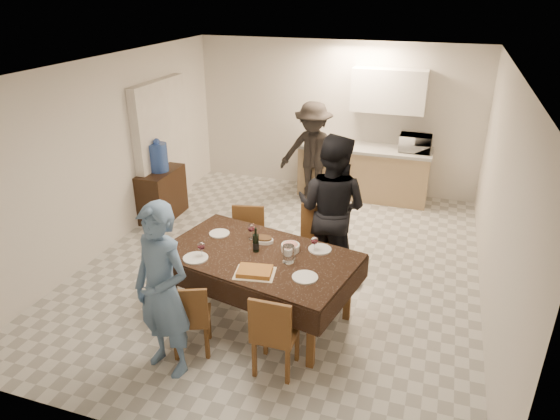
% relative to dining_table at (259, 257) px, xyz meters
% --- Properties ---
extents(floor, '(5.00, 6.00, 0.02)m').
position_rel_dining_table_xyz_m(floor, '(-0.10, 1.15, -0.76)').
color(floor, silver).
rests_on(floor, ground).
extents(ceiling, '(5.00, 6.00, 0.02)m').
position_rel_dining_table_xyz_m(ceiling, '(-0.10, 1.15, 1.84)').
color(ceiling, white).
rests_on(ceiling, wall_back).
extents(wall_back, '(5.00, 0.02, 2.60)m').
position_rel_dining_table_xyz_m(wall_back, '(-0.10, 4.15, 0.54)').
color(wall_back, silver).
rests_on(wall_back, floor).
extents(wall_front, '(5.00, 0.02, 2.60)m').
position_rel_dining_table_xyz_m(wall_front, '(-0.10, -1.85, 0.54)').
color(wall_front, silver).
rests_on(wall_front, floor).
extents(wall_left, '(0.02, 6.00, 2.60)m').
position_rel_dining_table_xyz_m(wall_left, '(-2.60, 1.15, 0.54)').
color(wall_left, silver).
rests_on(wall_left, floor).
extents(wall_right, '(0.02, 6.00, 2.60)m').
position_rel_dining_table_xyz_m(wall_right, '(2.40, 1.15, 0.54)').
color(wall_right, silver).
rests_on(wall_right, floor).
extents(stub_partition, '(0.15, 1.40, 2.10)m').
position_rel_dining_table_xyz_m(stub_partition, '(-2.52, 2.35, 0.29)').
color(stub_partition, silver).
rests_on(stub_partition, floor).
extents(kitchen_base_cabinet, '(2.20, 0.60, 0.86)m').
position_rel_dining_table_xyz_m(kitchen_base_cabinet, '(0.50, 3.83, -0.33)').
color(kitchen_base_cabinet, tan).
rests_on(kitchen_base_cabinet, floor).
extents(kitchen_worktop, '(2.24, 0.64, 0.05)m').
position_rel_dining_table_xyz_m(kitchen_worktop, '(0.50, 3.83, 0.13)').
color(kitchen_worktop, '#ADADA7').
rests_on(kitchen_worktop, kitchen_base_cabinet).
extents(upper_cabinet, '(1.20, 0.34, 0.70)m').
position_rel_dining_table_xyz_m(upper_cabinet, '(0.80, 3.97, 1.09)').
color(upper_cabinet, white).
rests_on(upper_cabinet, wall_back).
extents(dining_table, '(2.24, 1.59, 0.80)m').
position_rel_dining_table_xyz_m(dining_table, '(0.00, 0.00, 0.00)').
color(dining_table, black).
rests_on(dining_table, floor).
extents(chair_near_left, '(0.50, 0.51, 0.45)m').
position_rel_dining_table_xyz_m(chair_near_left, '(-0.45, -0.83, -0.25)').
color(chair_near_left, brown).
rests_on(chair_near_left, floor).
extents(chair_near_right, '(0.41, 0.41, 0.48)m').
position_rel_dining_table_xyz_m(chair_near_right, '(0.45, -0.83, -0.21)').
color(chair_near_right, brown).
rests_on(chair_near_right, floor).
extents(chair_far_left, '(0.49, 0.49, 0.49)m').
position_rel_dining_table_xyz_m(chair_far_left, '(-0.45, 0.66, -0.21)').
color(chair_far_left, brown).
rests_on(chair_far_left, floor).
extents(chair_far_right, '(0.50, 0.50, 0.56)m').
position_rel_dining_table_xyz_m(chair_far_right, '(0.45, 0.65, -0.13)').
color(chair_far_right, brown).
rests_on(chair_far_right, floor).
extents(console, '(0.43, 0.85, 0.79)m').
position_rel_dining_table_xyz_m(console, '(-2.38, 1.98, -0.36)').
color(console, black).
rests_on(console, floor).
extents(water_jug, '(0.29, 0.29, 0.44)m').
position_rel_dining_table_xyz_m(water_jug, '(-2.38, 1.98, 0.25)').
color(water_jug, '#3559B8').
rests_on(water_jug, console).
extents(wine_bottle, '(0.07, 0.07, 0.28)m').
position_rel_dining_table_xyz_m(wine_bottle, '(-0.05, 0.05, 0.18)').
color(wine_bottle, black).
rests_on(wine_bottle, dining_table).
extents(water_pitcher, '(0.12, 0.12, 0.19)m').
position_rel_dining_table_xyz_m(water_pitcher, '(0.35, -0.05, 0.13)').
color(water_pitcher, white).
rests_on(water_pitcher, dining_table).
extents(savoury_tart, '(0.44, 0.36, 0.05)m').
position_rel_dining_table_xyz_m(savoury_tart, '(0.10, -0.38, 0.06)').
color(savoury_tart, '#AC7132').
rests_on(savoury_tart, dining_table).
extents(salad_bowl, '(0.20, 0.20, 0.08)m').
position_rel_dining_table_xyz_m(salad_bowl, '(0.30, 0.18, 0.08)').
color(salad_bowl, white).
rests_on(salad_bowl, dining_table).
extents(mushroom_dish, '(0.21, 0.21, 0.04)m').
position_rel_dining_table_xyz_m(mushroom_dish, '(-0.05, 0.28, 0.06)').
color(mushroom_dish, white).
rests_on(mushroom_dish, dining_table).
extents(wine_glass_a, '(0.08, 0.08, 0.18)m').
position_rel_dining_table_xyz_m(wine_glass_a, '(-0.55, -0.25, 0.13)').
color(wine_glass_a, white).
rests_on(wine_glass_a, dining_table).
extents(wine_glass_b, '(0.08, 0.08, 0.18)m').
position_rel_dining_table_xyz_m(wine_glass_b, '(0.55, 0.25, 0.13)').
color(wine_glass_b, white).
rests_on(wine_glass_b, dining_table).
extents(wine_glass_c, '(0.09, 0.09, 0.19)m').
position_rel_dining_table_xyz_m(wine_glass_c, '(-0.20, 0.30, 0.13)').
color(wine_glass_c, white).
rests_on(wine_glass_c, dining_table).
extents(plate_near_left, '(0.27, 0.27, 0.02)m').
position_rel_dining_table_xyz_m(plate_near_left, '(-0.60, -0.30, 0.04)').
color(plate_near_left, white).
rests_on(plate_near_left, dining_table).
extents(plate_near_right, '(0.26, 0.26, 0.01)m').
position_rel_dining_table_xyz_m(plate_near_right, '(0.60, -0.30, 0.04)').
color(plate_near_right, white).
rests_on(plate_near_right, dining_table).
extents(plate_far_left, '(0.24, 0.24, 0.01)m').
position_rel_dining_table_xyz_m(plate_far_left, '(-0.60, 0.30, 0.04)').
color(plate_far_left, white).
rests_on(plate_far_left, dining_table).
extents(plate_far_right, '(0.25, 0.25, 0.01)m').
position_rel_dining_table_xyz_m(plate_far_right, '(0.60, 0.30, 0.04)').
color(plate_far_right, white).
rests_on(plate_far_right, dining_table).
extents(microwave, '(0.51, 0.34, 0.28)m').
position_rel_dining_table_xyz_m(microwave, '(1.32, 3.83, 0.29)').
color(microwave, white).
rests_on(microwave, kitchen_worktop).
extents(person_near, '(0.72, 0.57, 1.74)m').
position_rel_dining_table_xyz_m(person_near, '(-0.55, -1.05, 0.11)').
color(person_near, slate).
rests_on(person_near, floor).
extents(person_far, '(1.04, 0.87, 1.89)m').
position_rel_dining_table_xyz_m(person_far, '(0.55, 1.05, 0.19)').
color(person_far, black).
rests_on(person_far, floor).
extents(person_kitchen, '(1.11, 0.64, 1.72)m').
position_rel_dining_table_xyz_m(person_kitchen, '(-0.30, 3.38, 0.10)').
color(person_kitchen, black).
rests_on(person_kitchen, floor).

